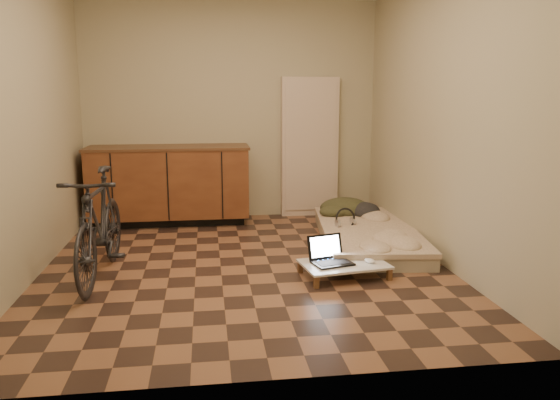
{
  "coord_description": "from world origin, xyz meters",
  "views": [
    {
      "loc": [
        -0.32,
        -4.67,
        1.52
      ],
      "look_at": [
        0.34,
        0.18,
        0.55
      ],
      "focal_mm": 35.0,
      "sensor_mm": 36.0,
      "label": 1
    }
  ],
  "objects": [
    {
      "name": "lap_desk",
      "position": [
        0.8,
        -0.41,
        0.1
      ],
      "size": [
        0.76,
        0.56,
        0.12
      ],
      "rotation": [
        0.0,
        0.0,
        0.16
      ],
      "color": "brown",
      "rests_on": "ground"
    },
    {
      "name": "mouse",
      "position": [
        1.01,
        -0.44,
        0.14
      ],
      "size": [
        0.11,
        0.13,
        0.04
      ],
      "primitive_type": "ellipsoid",
      "rotation": [
        0.0,
        0.0,
        0.56
      ],
      "color": "white",
      "rests_on": "lap_desk"
    },
    {
      "name": "appliance_panel",
      "position": [
        0.95,
        1.94,
        0.85
      ],
      "size": [
        0.7,
        0.1,
        1.7
      ],
      "primitive_type": "cube",
      "color": "beige",
      "rests_on": "ground"
    },
    {
      "name": "cabinets",
      "position": [
        -0.75,
        1.7,
        0.47
      ],
      "size": [
        1.84,
        0.62,
        0.91
      ],
      "color": "black",
      "rests_on": "ground"
    },
    {
      "name": "room_shell",
      "position": [
        0.0,
        0.0,
        1.3
      ],
      "size": [
        3.5,
        4.0,
        2.6
      ],
      "color": "brown",
      "rests_on": "ground"
    },
    {
      "name": "bicycle",
      "position": [
        -1.2,
        -0.18,
        0.5
      ],
      "size": [
        0.53,
        1.56,
        1.0
      ],
      "primitive_type": "imported",
      "rotation": [
        0.0,
        0.0,
        -0.05
      ],
      "color": "black",
      "rests_on": "ground"
    },
    {
      "name": "headphones",
      "position": [
        1.09,
        0.67,
        0.25
      ],
      "size": [
        0.29,
        0.28,
        0.16
      ],
      "primitive_type": null,
      "rotation": [
        0.0,
        0.0,
        0.24
      ],
      "color": "black",
      "rests_on": "futon"
    },
    {
      "name": "futon",
      "position": [
        1.3,
        0.58,
        0.08
      ],
      "size": [
        1.15,
        2.04,
        0.17
      ],
      "rotation": [
        0.0,
        0.0,
        -0.12
      ],
      "color": "#A89E86",
      "rests_on": "ground"
    },
    {
      "name": "laptop",
      "position": [
        0.68,
        -0.38,
        0.16
      ],
      "size": [
        0.38,
        0.35,
        0.22
      ],
      "rotation": [
        0.0,
        0.0,
        0.26
      ],
      "color": "black",
      "rests_on": "lap_desk"
    },
    {
      "name": "clothing_pile",
      "position": [
        1.29,
        1.26,
        0.29
      ],
      "size": [
        0.66,
        0.57,
        0.24
      ],
      "primitive_type": null,
      "rotation": [
        0.0,
        0.0,
        -0.12
      ],
      "color": "#33361F",
      "rests_on": "futon"
    }
  ]
}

